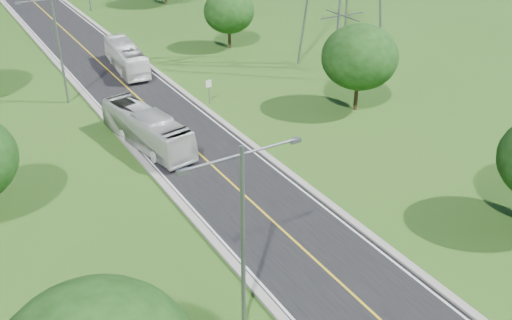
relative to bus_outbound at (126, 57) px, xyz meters
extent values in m
plane|color=#224B15|center=(-1.80, 9.36, -1.48)|extent=(260.00, 260.00, 0.00)
cube|color=black|center=(-1.80, 15.36, -1.45)|extent=(8.00, 150.00, 0.06)
cube|color=gray|center=(-6.05, 15.36, -1.37)|extent=(0.50, 150.00, 0.22)
cube|color=gray|center=(2.45, 15.36, -1.37)|extent=(0.50, 150.00, 0.22)
cylinder|color=slate|center=(3.40, -12.64, -0.28)|extent=(0.08, 0.08, 2.40)
cube|color=white|center=(3.40, -12.67, 0.52)|extent=(0.55, 0.04, 0.70)
cylinder|color=slate|center=(-7.80, -38.64, 3.52)|extent=(0.22, 0.22, 10.00)
cylinder|color=slate|center=(-9.20, -38.64, 8.12)|extent=(2.80, 0.12, 0.12)
cylinder|color=slate|center=(-6.40, -38.64, 8.12)|extent=(2.80, 0.12, 0.12)
cube|color=slate|center=(-10.50, -38.64, 8.07)|extent=(0.50, 0.25, 0.18)
cube|color=slate|center=(-5.10, -38.64, 8.07)|extent=(0.50, 0.25, 0.18)
cylinder|color=slate|center=(-7.80, -5.64, 3.52)|extent=(0.22, 0.22, 10.00)
cylinder|color=slate|center=(-9.20, -5.64, 8.12)|extent=(2.80, 0.12, 0.12)
cube|color=slate|center=(-10.50, -5.64, 8.07)|extent=(0.50, 0.25, 0.18)
cylinder|color=black|center=(14.20, -20.64, -0.04)|extent=(0.36, 0.36, 2.88)
ellipsoid|color=#13330D|center=(14.20, -20.64, 3.48)|extent=(6.72, 6.72, 5.71)
cylinder|color=black|center=(13.20, 1.36, -0.22)|extent=(0.36, 0.36, 2.52)
ellipsoid|color=#13330D|center=(13.20, 1.36, 2.86)|extent=(5.88, 5.88, 5.00)
imported|color=white|center=(0.00, 0.00, 0.00)|extent=(3.29, 10.37, 2.84)
imported|color=silver|center=(-4.65, -17.81, 0.05)|extent=(4.08, 10.83, 2.95)
camera|label=1|loc=(-18.10, -57.00, 19.32)|focal=40.00mm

